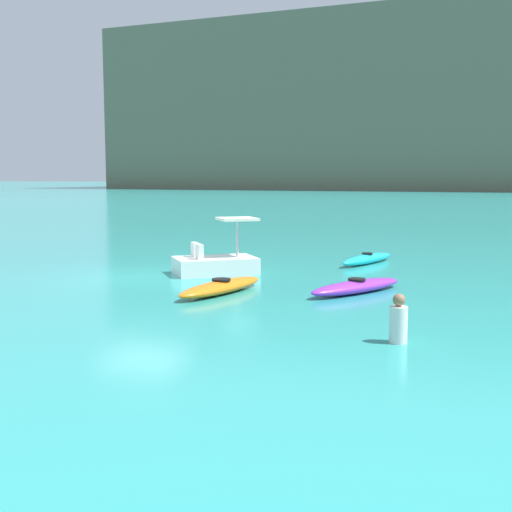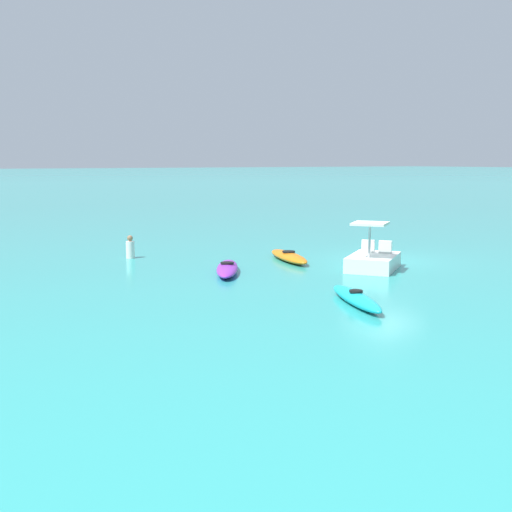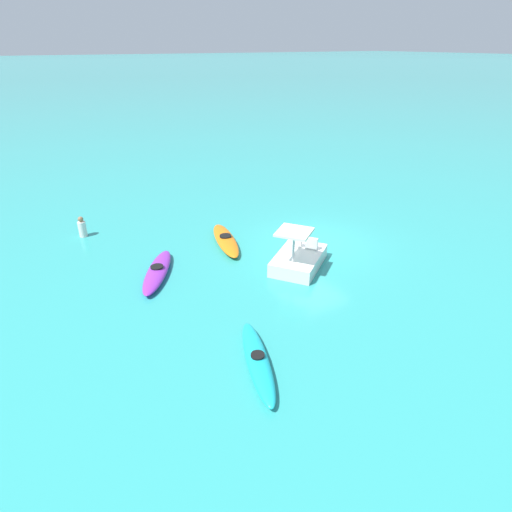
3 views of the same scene
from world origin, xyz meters
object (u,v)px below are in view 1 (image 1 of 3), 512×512
at_px(kayak_orange, 221,287).
at_px(kayak_cyan, 367,259).
at_px(person_near_shore, 398,321).
at_px(pedal_boat_white, 216,263).
at_px(kayak_purple, 357,287).

relative_size(kayak_orange, kayak_cyan, 1.05).
bearing_deg(person_near_shore, kayak_orange, 143.14).
bearing_deg(person_near_shore, pedal_boat_white, 133.08).
relative_size(kayak_purple, person_near_shore, 3.52).
height_order(kayak_orange, kayak_cyan, same).
xyz_separation_m(kayak_cyan, person_near_shore, (2.33, -10.49, 0.22)).
distance_m(kayak_cyan, person_near_shore, 10.75).
bearing_deg(person_near_shore, kayak_cyan, 102.51).
height_order(kayak_purple, kayak_cyan, same).
distance_m(kayak_orange, kayak_purple, 3.41).
relative_size(kayak_purple, pedal_boat_white, 1.10).
distance_m(pedal_boat_white, person_near_shore, 9.15).
height_order(kayak_purple, person_near_shore, person_near_shore).
distance_m(kayak_orange, person_near_shore, 6.05).
xyz_separation_m(kayak_orange, pedal_boat_white, (-1.42, 3.06, 0.17)).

